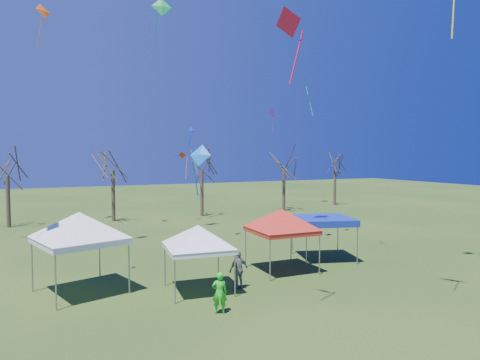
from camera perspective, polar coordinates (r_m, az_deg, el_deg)
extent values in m
plane|color=#244215|center=(18.49, 3.39, -15.58)|extent=(140.00, 140.00, 0.00)
cylinder|color=#3D2D21|center=(40.25, -28.51, -2.56)|extent=(0.32, 0.32, 4.28)
cylinder|color=#3D2D21|center=(40.34, -16.54, -2.02)|extent=(0.32, 0.32, 4.64)
cylinder|color=#3D2D21|center=(42.11, -5.09, -1.77)|extent=(0.32, 0.32, 4.49)
cylinder|color=#3D2D21|center=(46.11, 5.87, -1.34)|extent=(0.32, 0.32, 4.47)
cylinder|color=#3D2D21|center=(52.54, 12.54, -0.96)|extent=(0.32, 0.32, 4.23)
cylinder|color=gray|center=(18.30, -23.35, -12.47)|extent=(0.07, 0.07, 2.18)
cylinder|color=gray|center=(21.14, -25.97, -10.40)|extent=(0.07, 0.07, 2.18)
cylinder|color=gray|center=(19.42, -14.58, -11.38)|extent=(0.07, 0.07, 2.18)
cylinder|color=gray|center=(22.12, -18.21, -9.63)|extent=(0.07, 0.07, 2.18)
cube|color=white|center=(19.92, -20.60, -7.51)|extent=(4.06, 4.06, 0.26)
pyramid|color=white|center=(19.73, -20.67, -4.02)|extent=(4.45, 4.45, 1.09)
cylinder|color=gray|center=(17.83, -8.68, -13.27)|extent=(0.05, 0.05, 1.81)
cylinder|color=gray|center=(20.24, -9.98, -11.26)|extent=(0.05, 0.05, 1.81)
cylinder|color=gray|center=(18.43, -0.68, -12.68)|extent=(0.05, 0.05, 1.81)
cylinder|color=gray|center=(20.77, -2.92, -10.83)|extent=(0.05, 0.05, 1.81)
cube|color=white|center=(19.03, -5.58, -9.02)|extent=(3.00, 3.00, 0.22)
pyramid|color=white|center=(18.84, -5.60, -6.00)|extent=(3.83, 3.83, 0.91)
cylinder|color=gray|center=(20.64, 4.03, -10.68)|extent=(0.06, 0.06, 1.99)
cylinder|color=gray|center=(23.08, 0.76, -9.16)|extent=(0.06, 0.06, 1.99)
cylinder|color=gray|center=(22.04, 10.55, -9.82)|extent=(0.06, 0.06, 1.99)
cylinder|color=gray|center=(24.34, 6.82, -8.53)|extent=(0.06, 0.06, 1.99)
cube|color=red|center=(22.26, 5.56, -6.72)|extent=(3.07, 3.07, 0.24)
pyramid|color=red|center=(22.09, 5.57, -3.87)|extent=(4.22, 4.22, 1.00)
cylinder|color=gray|center=(23.51, 8.85, -8.88)|extent=(0.06, 0.06, 2.06)
cylinder|color=gray|center=(26.23, 6.97, -7.58)|extent=(0.06, 0.06, 2.06)
cylinder|color=gray|center=(24.50, 15.38, -8.46)|extent=(0.06, 0.06, 2.06)
cylinder|color=gray|center=(27.12, 12.92, -7.28)|extent=(0.06, 0.06, 2.06)
cube|color=navy|center=(25.10, 11.06, -5.44)|extent=(3.86, 3.86, 0.25)
cube|color=navy|center=(25.07, 11.07, -5.02)|extent=(3.86, 3.86, 0.12)
imported|color=#21D323|center=(16.73, -2.75, -14.78)|extent=(0.67, 0.56, 1.58)
imported|color=slate|center=(19.53, -0.19, -11.87)|extent=(1.09, 0.67, 1.74)
cone|color=#0CB8BA|center=(29.29, 9.21, 12.77)|extent=(0.90, 0.94, 0.78)
cube|color=#0CB8BA|center=(29.35, 9.23, 10.37)|extent=(0.42, 0.36, 2.00)
cone|color=green|center=(33.84, -10.40, 21.81)|extent=(1.49, 0.62, 1.43)
cube|color=green|center=(33.33, -11.11, 19.49)|extent=(0.10, 0.87, 2.17)
cone|color=red|center=(38.39, -7.71, 3.33)|extent=(0.79, 0.68, 0.64)
cube|color=red|center=(38.33, -7.16, 1.62)|extent=(0.42, 0.69, 1.95)
cone|color=red|center=(15.98, 6.55, 20.21)|extent=(0.90, 1.24, 1.05)
cube|color=red|center=(15.45, 7.56, 15.98)|extent=(0.71, 0.28, 1.96)
cone|color=#163BF2|center=(39.04, -6.42, 6.57)|extent=(0.75, 0.39, 0.70)
cube|color=#163BF2|center=(38.88, -6.71, 5.29)|extent=(0.15, 0.51, 1.41)
cone|color=#E7530C|center=(40.82, -24.72, 19.81)|extent=(1.62, 1.54, 1.34)
cube|color=#E7530C|center=(40.14, -25.08, 17.65)|extent=(0.54, 0.62, 2.58)
cone|color=blue|center=(17.61, -5.36, 3.35)|extent=(0.95, 0.99, 0.92)
cube|color=blue|center=(17.75, -5.99, 0.19)|extent=(0.40, 0.36, 1.49)
cone|color=#5E18AC|center=(43.38, 4.25, 9.04)|extent=(0.63, 0.82, 0.84)
cube|color=#5E18AC|center=(43.20, 4.44, 7.43)|extent=(0.33, 0.24, 2.04)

